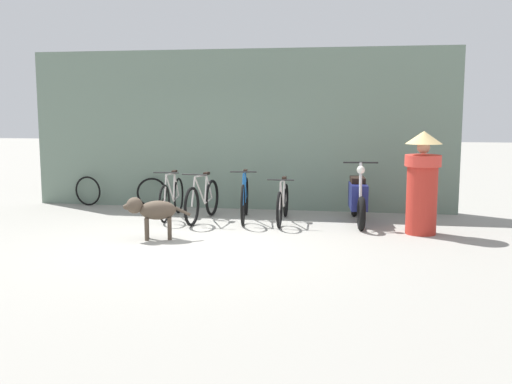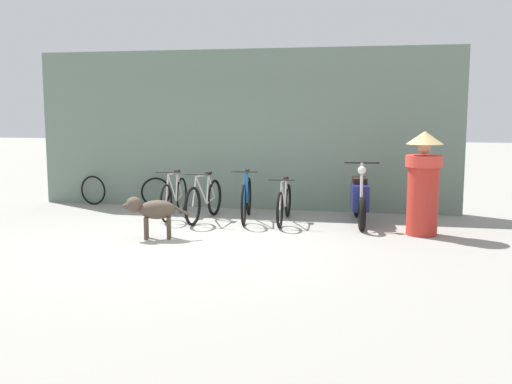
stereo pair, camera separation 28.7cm
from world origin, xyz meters
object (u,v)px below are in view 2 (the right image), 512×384
Objects in this scene: stray_dog at (152,210)px; spare_tire_left at (93,190)px; person_in_robes at (423,181)px; spare_tire_right at (156,192)px; bicycle_2 at (246,199)px; bicycle_0 at (174,197)px; bicycle_1 at (204,200)px; bicycle_3 at (284,204)px; motorcycle at (360,199)px.

stray_dog is 1.63× the size of spare_tire_left.
stray_dog is at bearing 7.95° from person_in_robes.
spare_tire_right is (-5.15, 1.78, -0.56)m from person_in_robes.
bicycle_2 is at bearing -20.66° from person_in_robes.
bicycle_0 reaches higher than spare_tire_left.
person_in_robes is (3.01, -0.71, 0.48)m from bicycle_2.
stray_dog is 3.80m from spare_tire_left.
bicycle_1 is (0.63, -0.19, -0.01)m from bicycle_0.
person_in_robes is at bearing -19.10° from spare_tire_right.
bicycle_2 is 1.79× the size of stray_dog.
bicycle_2 is 2.13m from stray_dog.
spare_tire_left reaches higher than spare_tire_right.
bicycle_1 is 3.82m from person_in_robes.
person_in_robes reaches higher than spare_tire_right.
bicycle_0 is at bearing -93.86° from bicycle_3.
stray_dog is at bearing -50.02° from spare_tire_left.
bicycle_1 is at bearing -24.15° from spare_tire_left.
stray_dog is at bearing -64.04° from motorcycle.
bicycle_2 is 2.39m from spare_tire_right.
bicycle_0 is at bearing -94.84° from motorcycle.
stray_dog is (-1.79, -1.76, 0.12)m from bicycle_3.
motorcycle reaches higher than bicycle_2.
bicycle_1 is at bearing -15.51° from person_in_robes.
motorcycle is 3.10× the size of spare_tire_right.
spare_tire_left is (-3.52, 1.07, -0.08)m from bicycle_2.
bicycle_0 is 0.96× the size of bicycle_2.
bicycle_2 is 2.94× the size of spare_tire_right.
bicycle_3 reaches higher than spare_tire_left.
person_in_robes is (3.75, -0.53, 0.50)m from bicycle_1.
bicycle_3 reaches higher than spare_tire_right.
person_in_robes is at bearing 69.24° from bicycle_2.
bicycle_2 is at bearing -97.44° from bicycle_3.
spare_tire_right is at bearing -88.20° from stray_dog.
bicycle_2 is 3.13m from person_in_robes.
stray_dog is 0.61× the size of person_in_robes.
bicycle_3 is at bearing -15.21° from spare_tire_left.
person_in_robes reaches higher than bicycle_0.
person_in_robes is at bearing -15.25° from spare_tire_left.
motorcycle is at bearing -13.88° from spare_tire_right.
bicycle_2 is 0.71m from bicycle_3.
bicycle_1 is 0.76m from bicycle_2.
bicycle_2 reaches higher than bicycle_1.
stray_dog is at bearing -7.03° from bicycle_1.
stray_dog is 3.09m from spare_tire_right.
stray_dog is (-3.09, -1.88, 0.01)m from motorcycle.
bicycle_0 is at bearing -54.09° from spare_tire_right.
spare_tire_right is (-1.40, 1.25, -0.06)m from bicycle_1.
bicycle_2 is 2.92× the size of spare_tire_left.
bicycle_3 is at bearing -22.73° from person_in_robes.
bicycle_1 is 1.87m from spare_tire_right.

